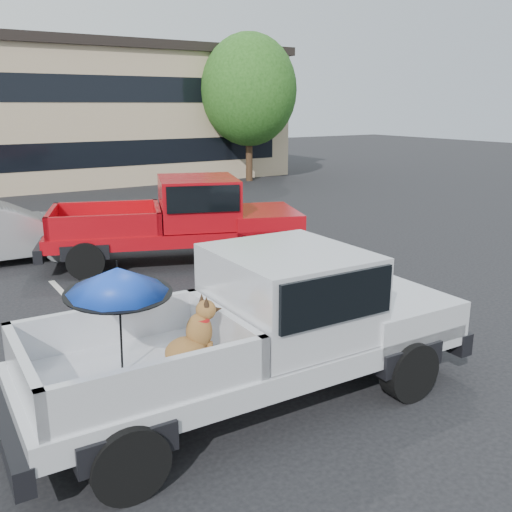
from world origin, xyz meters
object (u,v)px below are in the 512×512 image
at_px(tree_right, 249,90).
at_px(silver_pickup, 272,319).
at_px(red_pickup, 191,216).
at_px(tree_back, 126,88).

relative_size(tree_right, silver_pickup, 1.18).
height_order(tree_right, red_pickup, tree_right).
xyz_separation_m(tree_right, tree_back, (-3.00, 8.00, 0.20)).
bearing_deg(silver_pickup, tree_back, 74.53).
bearing_deg(tree_back, tree_right, -69.44).
bearing_deg(silver_pickup, red_pickup, 73.53).
distance_m(tree_right, tree_back, 8.55).
xyz_separation_m(tree_right, red_pickup, (-8.80, -11.64, -3.14)).
relative_size(silver_pickup, red_pickup, 0.91).
distance_m(tree_right, silver_pickup, 21.26).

